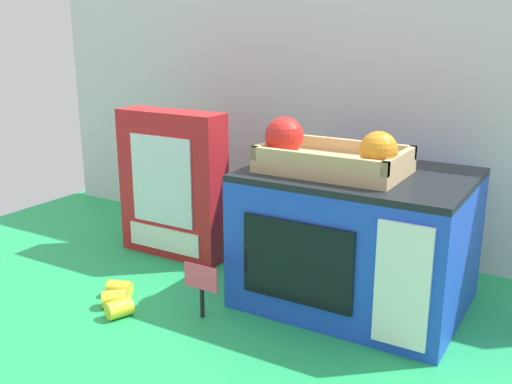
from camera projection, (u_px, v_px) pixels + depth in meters
The scene contains 7 objects.
ground_plane at pixel (269, 281), 1.21m from camera, with size 1.70×1.70×0.00m, color #219E54.
display_back_panel at pixel (331, 106), 1.35m from camera, with size 1.61×0.03×0.66m, color silver.
toy_microwave at pixel (356, 238), 1.09m from camera, with size 0.39×0.30×0.25m.
food_groups_crate at pixel (329, 156), 1.04m from camera, with size 0.25×0.16×0.09m.
cookie_set_box at pixel (173, 185), 1.32m from camera, with size 0.25×0.08×0.33m.
price_sign at pixel (201, 283), 1.04m from camera, with size 0.07×0.01×0.10m.
loose_toy_banana at pixel (118, 298), 1.10m from camera, with size 0.11×0.11×0.03m.
Camera 1 is at (0.55, -0.97, 0.50)m, focal length 41.35 mm.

